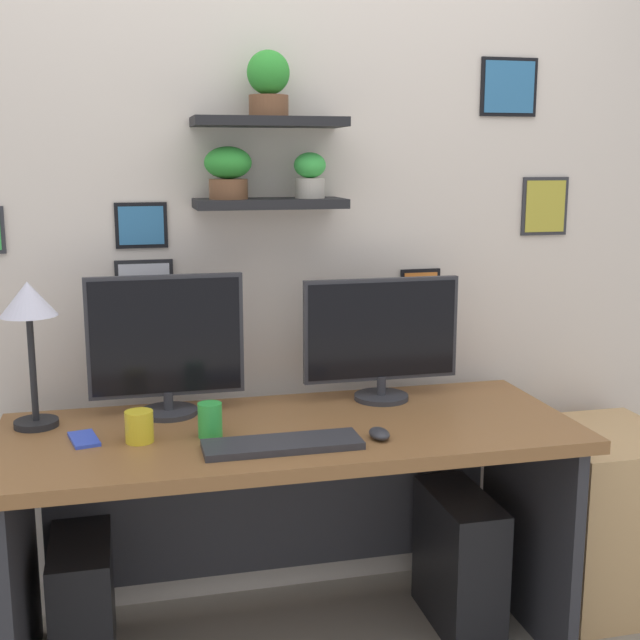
% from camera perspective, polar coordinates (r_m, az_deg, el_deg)
% --- Properties ---
extents(back_wall_assembly, '(4.40, 0.24, 2.70)m').
position_cam_1_polar(back_wall_assembly, '(2.81, -3.89, 7.32)').
color(back_wall_assembly, beige).
rests_on(back_wall_assembly, ground).
extents(desk, '(1.71, 0.68, 0.75)m').
position_cam_1_polar(desk, '(2.62, -2.20, -11.25)').
color(desk, brown).
rests_on(desk, ground).
extents(monitor_left, '(0.48, 0.18, 0.44)m').
position_cam_1_polar(monitor_left, '(2.60, -10.52, -1.61)').
color(monitor_left, '#2D2D33').
rests_on(monitor_left, desk).
extents(monitor_right, '(0.52, 0.18, 0.41)m').
position_cam_1_polar(monitor_right, '(2.73, 4.24, -1.14)').
color(monitor_right, '#2D2D33').
rests_on(monitor_right, desk).
extents(keyboard, '(0.44, 0.14, 0.02)m').
position_cam_1_polar(keyboard, '(2.32, -2.60, -8.53)').
color(keyboard, '#2D2D33').
rests_on(keyboard, desk).
extents(computer_mouse, '(0.06, 0.09, 0.03)m').
position_cam_1_polar(computer_mouse, '(2.40, 4.09, -7.79)').
color(computer_mouse, '#2D2D33').
rests_on(computer_mouse, desk).
extents(desk_lamp, '(0.16, 0.16, 0.44)m').
position_cam_1_polar(desk_lamp, '(2.56, -19.36, 0.32)').
color(desk_lamp, black).
rests_on(desk_lamp, desk).
extents(cell_phone, '(0.10, 0.15, 0.01)m').
position_cam_1_polar(cell_phone, '(2.47, -15.91, -7.87)').
color(cell_phone, blue).
rests_on(cell_phone, desk).
extents(coffee_mug, '(0.08, 0.08, 0.09)m').
position_cam_1_polar(coffee_mug, '(2.41, -12.31, -7.16)').
color(coffee_mug, yellow).
rests_on(coffee_mug, desk).
extents(pen_cup, '(0.07, 0.07, 0.10)m').
position_cam_1_polar(pen_cup, '(2.42, -7.56, -6.83)').
color(pen_cup, green).
rests_on(pen_cup, desk).
extents(drawer_cabinet, '(0.44, 0.50, 0.61)m').
position_cam_1_polar(drawer_cabinet, '(3.15, 18.91, -12.59)').
color(drawer_cabinet, tan).
rests_on(drawer_cabinet, ground).
extents(computer_tower_left, '(0.18, 0.40, 0.40)m').
position_cam_1_polar(computer_tower_left, '(2.79, -15.96, -18.07)').
color(computer_tower_left, black).
rests_on(computer_tower_left, ground).
extents(computer_tower_right, '(0.18, 0.40, 0.45)m').
position_cam_1_polar(computer_tower_right, '(2.90, 9.52, -15.95)').
color(computer_tower_right, black).
rests_on(computer_tower_right, ground).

